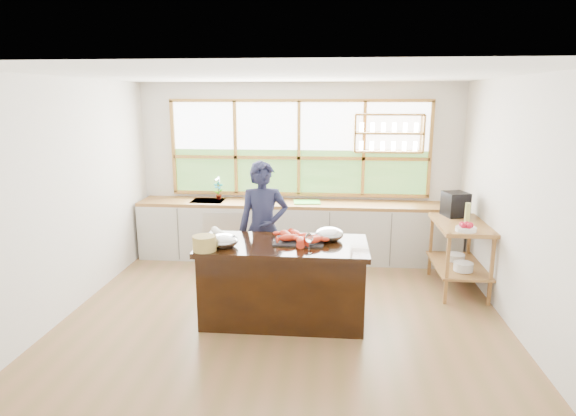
# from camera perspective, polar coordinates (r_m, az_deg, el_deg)

# --- Properties ---
(ground_plane) EXTENTS (5.00, 5.00, 0.00)m
(ground_plane) POSITION_cam_1_polar(r_m,az_deg,el_deg) (5.82, -0.34, -12.13)
(ground_plane) COLOR brown
(room_shell) EXTENTS (5.02, 4.52, 2.71)m
(room_shell) POSITION_cam_1_polar(r_m,az_deg,el_deg) (5.83, 0.36, 5.89)
(room_shell) COLOR silver
(room_shell) RESTS_ON ground_plane
(back_counter) EXTENTS (4.90, 0.63, 0.90)m
(back_counter) POSITION_cam_1_polar(r_m,az_deg,el_deg) (7.48, 0.96, -2.66)
(back_counter) COLOR #B9B7AE
(back_counter) RESTS_ON ground_plane
(right_shelf_unit) EXTENTS (0.62, 1.10, 0.90)m
(right_shelf_unit) POSITION_cam_1_polar(r_m,az_deg,el_deg) (6.63, 19.69, -4.16)
(right_shelf_unit) COLOR olive
(right_shelf_unit) RESTS_ON ground_plane
(island) EXTENTS (1.85, 0.90, 0.90)m
(island) POSITION_cam_1_polar(r_m,az_deg,el_deg) (5.46, -0.56, -8.69)
(island) COLOR black
(island) RESTS_ON ground_plane
(cook) EXTENTS (0.68, 0.50, 1.71)m
(cook) POSITION_cam_1_polar(r_m,az_deg,el_deg) (6.04, -2.94, -2.52)
(cook) COLOR #1A1C36
(cook) RESTS_ON ground_plane
(potted_plant) EXTENTS (0.17, 0.13, 0.29)m
(potted_plant) POSITION_cam_1_polar(r_m,az_deg,el_deg) (7.59, -8.26, 2.02)
(potted_plant) COLOR slate
(potted_plant) RESTS_ON back_counter
(cutting_board) EXTENTS (0.43, 0.34, 0.01)m
(cutting_board) POSITION_cam_1_polar(r_m,az_deg,el_deg) (7.37, 2.26, 0.71)
(cutting_board) COLOR green
(cutting_board) RESTS_ON back_counter
(espresso_machine) EXTENTS (0.36, 0.37, 0.33)m
(espresso_machine) POSITION_cam_1_polar(r_m,az_deg,el_deg) (6.87, 19.22, 0.43)
(espresso_machine) COLOR black
(espresso_machine) RESTS_ON right_shelf_unit
(wine_bottle) EXTENTS (0.08, 0.08, 0.28)m
(wine_bottle) POSITION_cam_1_polar(r_m,az_deg,el_deg) (6.49, 20.50, -0.61)
(wine_bottle) COLOR #A2AE56
(wine_bottle) RESTS_ON right_shelf_unit
(fruit_bowl) EXTENTS (0.24, 0.24, 0.11)m
(fruit_bowl) POSITION_cam_1_polar(r_m,az_deg,el_deg) (6.16, 20.35, -2.20)
(fruit_bowl) COLOR silver
(fruit_bowl) RESTS_ON right_shelf_unit
(slate_board) EXTENTS (0.56, 0.42, 0.02)m
(slate_board) POSITION_cam_1_polar(r_m,az_deg,el_deg) (5.36, 1.34, -3.97)
(slate_board) COLOR black
(slate_board) RESTS_ON island
(lobster_pile) EXTENTS (0.55, 0.48, 0.08)m
(lobster_pile) POSITION_cam_1_polar(r_m,az_deg,el_deg) (5.33, 1.24, -3.50)
(lobster_pile) COLOR red
(lobster_pile) RESTS_ON slate_board
(mixing_bowl_left) EXTENTS (0.31, 0.31, 0.15)m
(mixing_bowl_left) POSITION_cam_1_polar(r_m,az_deg,el_deg) (5.23, -7.62, -3.86)
(mixing_bowl_left) COLOR #B3B6BB
(mixing_bowl_left) RESTS_ON island
(mixing_bowl_right) EXTENTS (0.32, 0.32, 0.15)m
(mixing_bowl_right) POSITION_cam_1_polar(r_m,az_deg,el_deg) (5.44, 4.93, -3.10)
(mixing_bowl_right) COLOR #B3B6BB
(mixing_bowl_right) RESTS_ON island
(wine_glass) EXTENTS (0.08, 0.08, 0.22)m
(wine_glass) POSITION_cam_1_polar(r_m,az_deg,el_deg) (4.93, 2.52, -3.64)
(wine_glass) COLOR white
(wine_glass) RESTS_ON island
(wicker_basket) EXTENTS (0.25, 0.25, 0.16)m
(wicker_basket) POSITION_cam_1_polar(r_m,az_deg,el_deg) (5.12, -9.87, -4.14)
(wicker_basket) COLOR tan
(wicker_basket) RESTS_ON island
(parchment_roll) EXTENTS (0.22, 0.30, 0.08)m
(parchment_roll) POSITION_cam_1_polar(r_m,az_deg,el_deg) (5.64, -8.25, -2.92)
(parchment_roll) COLOR white
(parchment_roll) RESTS_ON island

